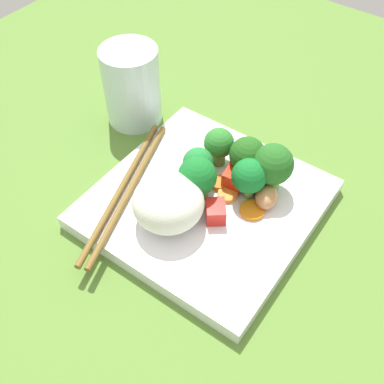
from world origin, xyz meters
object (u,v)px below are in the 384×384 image
carrot_slice_4 (252,210)px  drinking_glass (132,86)px  chopstick_pair (126,189)px  square_plate (205,204)px  rice_mound (168,202)px  broccoli_floret_2 (247,156)px

carrot_slice_4 → drinking_glass: drinking_glass is taller
carrot_slice_4 → chopstick_pair: (6.20, -13.43, 0.14)cm
square_plate → rice_mound: 6.27cm
carrot_slice_4 → drinking_glass: 23.93cm
chopstick_pair → broccoli_floret_2: bearing=117.5°
broccoli_floret_2 → carrot_slice_4: (4.16, 3.59, -3.09)cm
rice_mound → carrot_slice_4: bearing=132.6°
rice_mound → broccoli_floret_2: size_ratio=1.34×
chopstick_pair → rice_mound: bearing=69.8°
carrot_slice_4 → chopstick_pair: 14.79cm
broccoli_floret_2 → drinking_glass: (-1.94, -19.32, 0.19)cm
carrot_slice_4 → square_plate: bearing=-73.7°
square_plate → rice_mound: rice_mound is taller
square_plate → broccoli_floret_2: size_ratio=4.11×
carrot_slice_4 → broccoli_floret_2: bearing=-139.3°
carrot_slice_4 → drinking_glass: size_ratio=0.26×
rice_mound → drinking_glass: size_ratio=0.72×
broccoli_floret_2 → drinking_glass: bearing=-95.7°
broccoli_floret_2 → carrot_slice_4: broccoli_floret_2 is taller
square_plate → rice_mound: (4.78, -1.57, 3.73)cm
broccoli_floret_2 → square_plate: bearing=-16.9°
square_plate → drinking_glass: (-7.66, -17.59, 4.44)cm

